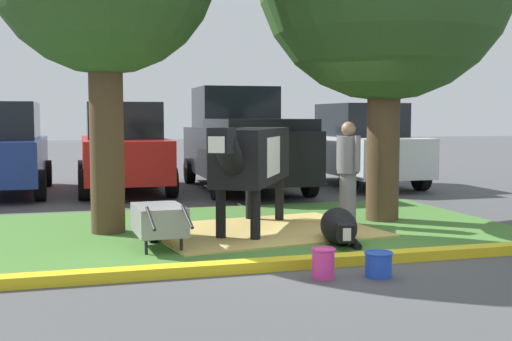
{
  "coord_description": "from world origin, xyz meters",
  "views": [
    {
      "loc": [
        -3.19,
        -7.95,
        1.72
      ],
      "look_at": [
        -0.44,
        1.51,
        0.9
      ],
      "focal_mm": 46.0,
      "sensor_mm": 36.0,
      "label": 1
    }
  ],
  "objects": [
    {
      "name": "ground_plane",
      "position": [
        0.0,
        0.0,
        0.0
      ],
      "size": [
        80.0,
        80.0,
        0.0
      ],
      "primitive_type": "plane",
      "color": "#4C4C4F"
    },
    {
      "name": "grass_island",
      "position": [
        -0.42,
        1.55,
        0.01
      ],
      "size": [
        7.74,
        4.9,
        0.02
      ],
      "primitive_type": "cube",
      "color": "#477A33",
      "rests_on": "ground"
    },
    {
      "name": "curb_yellow",
      "position": [
        -0.42,
        -1.05,
        0.06
      ],
      "size": [
        8.94,
        0.24,
        0.12
      ],
      "primitive_type": "cube",
      "color": "yellow",
      "rests_on": "ground"
    },
    {
      "name": "hay_bedding",
      "position": [
        -0.44,
        1.21,
        0.03
      ],
      "size": [
        3.52,
        2.84,
        0.04
      ],
      "primitive_type": "cube",
      "rotation": [
        0.0,
        0.0,
        0.15
      ],
      "color": "tan",
      "rests_on": "ground"
    },
    {
      "name": "cow_holstein",
      "position": [
        -0.58,
        1.32,
        1.12
      ],
      "size": [
        1.89,
        2.89,
        1.58
      ],
      "color": "black",
      "rests_on": "ground"
    },
    {
      "name": "calf_lying",
      "position": [
        0.31,
        0.1,
        0.24
      ],
      "size": [
        0.76,
        1.33,
        0.48
      ],
      "color": "black",
      "rests_on": "ground"
    },
    {
      "name": "person_handler",
      "position": [
        1.02,
        1.4,
        0.88
      ],
      "size": [
        0.34,
        0.51,
        1.63
      ],
      "color": "slate",
      "rests_on": "ground"
    },
    {
      "name": "wheelbarrow",
      "position": [
        -2.07,
        0.4,
        0.39
      ],
      "size": [
        0.64,
        1.61,
        0.63
      ],
      "color": "gray",
      "rests_on": "ground"
    },
    {
      "name": "bucket_pink",
      "position": [
        -0.6,
        -1.57,
        0.17
      ],
      "size": [
        0.26,
        0.26,
        0.33
      ],
      "color": "#EA3893",
      "rests_on": "ground"
    },
    {
      "name": "bucket_blue",
      "position": [
        -0.01,
        -1.69,
        0.14
      ],
      "size": [
        0.31,
        0.31,
        0.27
      ],
      "color": "blue",
      "rests_on": "ground"
    },
    {
      "name": "sedan_blue",
      "position": [
        -4.58,
        7.39,
        0.98
      ],
      "size": [
        2.08,
        4.43,
        2.02
      ],
      "color": "navy",
      "rests_on": "ground"
    },
    {
      "name": "sedan_red",
      "position": [
        -1.94,
        7.21,
        0.98
      ],
      "size": [
        2.08,
        4.43,
        2.02
      ],
      "color": "red",
      "rests_on": "ground"
    },
    {
      "name": "pickup_truck_black",
      "position": [
        0.81,
        6.92,
        1.11
      ],
      "size": [
        2.3,
        5.44,
        2.42
      ],
      "color": "black",
      "rests_on": "ground"
    },
    {
      "name": "hatchback_white",
      "position": [
        3.81,
        6.89,
        0.98
      ],
      "size": [
        2.08,
        4.43,
        2.02
      ],
      "color": "silver",
      "rests_on": "ground"
    }
  ]
}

